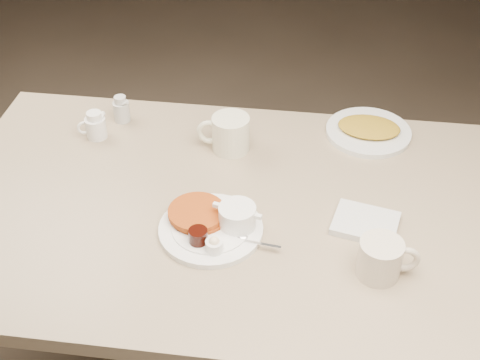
# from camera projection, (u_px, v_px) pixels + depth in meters

# --- Properties ---
(diner_table) EXTENTS (1.50, 0.90, 0.75)m
(diner_table) POSITION_uv_depth(u_px,v_px,m) (239.00, 255.00, 1.73)
(diner_table) COLOR tan
(diner_table) RESTS_ON ground
(main_plate) EXTENTS (0.32, 0.30, 0.07)m
(main_plate) POSITION_uv_depth(u_px,v_px,m) (214.00, 223.00, 1.54)
(main_plate) COLOR white
(main_plate) RESTS_ON diner_table
(coffee_mug_near) EXTENTS (0.14, 0.11, 0.09)m
(coffee_mug_near) POSITION_uv_depth(u_px,v_px,m) (382.00, 258.00, 1.42)
(coffee_mug_near) COLOR beige
(coffee_mug_near) RESTS_ON diner_table
(napkin) EXTENTS (0.17, 0.15, 0.02)m
(napkin) POSITION_uv_depth(u_px,v_px,m) (365.00, 223.00, 1.56)
(napkin) COLOR silver
(napkin) RESTS_ON diner_table
(coffee_mug_far) EXTENTS (0.15, 0.11, 0.10)m
(coffee_mug_far) POSITION_uv_depth(u_px,v_px,m) (229.00, 133.00, 1.78)
(coffee_mug_far) COLOR white
(coffee_mug_far) RESTS_ON diner_table
(creamer_left) EXTENTS (0.08, 0.06, 0.08)m
(creamer_left) POSITION_uv_depth(u_px,v_px,m) (95.00, 126.00, 1.83)
(creamer_left) COLOR white
(creamer_left) RESTS_ON diner_table
(creamer_right) EXTENTS (0.06, 0.06, 0.08)m
(creamer_right) POSITION_uv_depth(u_px,v_px,m) (121.00, 110.00, 1.90)
(creamer_right) COLOR beige
(creamer_right) RESTS_ON diner_table
(hash_plate) EXTENTS (0.26, 0.26, 0.04)m
(hash_plate) POSITION_uv_depth(u_px,v_px,m) (369.00, 130.00, 1.86)
(hash_plate) COLOR silver
(hash_plate) RESTS_ON diner_table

